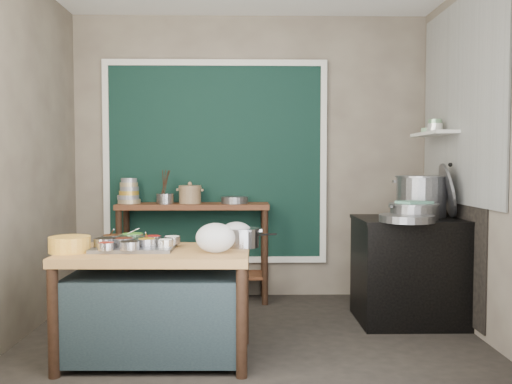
{
  "coord_description": "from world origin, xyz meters",
  "views": [
    {
      "loc": [
        -0.04,
        -3.94,
        1.33
      ],
      "look_at": [
        0.03,
        0.25,
        1.11
      ],
      "focal_mm": 38.0,
      "sensor_mm": 36.0,
      "label": 1
    }
  ],
  "objects_px": {
    "saucepan": "(243,238)",
    "stock_pot": "(421,196)",
    "condiment_tray": "(134,248)",
    "steamer": "(414,212)",
    "utensil_cup": "(165,199)",
    "back_counter": "(194,252)",
    "ceramic_crock": "(190,195)",
    "stove_block": "(411,272)",
    "yellow_basin": "(70,244)",
    "prep_table": "(157,305)"
  },
  "relations": [
    {
      "from": "saucepan",
      "to": "stock_pot",
      "type": "relative_size",
      "value": 0.54
    },
    {
      "from": "condiment_tray",
      "to": "steamer",
      "type": "xyz_separation_m",
      "value": [
        2.12,
        0.67,
        0.18
      ]
    },
    {
      "from": "utensil_cup",
      "to": "steamer",
      "type": "distance_m",
      "value": 2.29
    },
    {
      "from": "utensil_cup",
      "to": "steamer",
      "type": "xyz_separation_m",
      "value": [
        2.14,
        -0.82,
        -0.05
      ]
    },
    {
      "from": "back_counter",
      "to": "condiment_tray",
      "type": "distance_m",
      "value": 1.59
    },
    {
      "from": "ceramic_crock",
      "to": "back_counter",
      "type": "bearing_deg",
      "value": -18.71
    },
    {
      "from": "back_counter",
      "to": "condiment_tray",
      "type": "bearing_deg",
      "value": -99.36
    },
    {
      "from": "stock_pot",
      "to": "utensil_cup",
      "type": "bearing_deg",
      "value": 166.32
    },
    {
      "from": "stock_pot",
      "to": "ceramic_crock",
      "type": "bearing_deg",
      "value": 163.04
    },
    {
      "from": "stove_block",
      "to": "saucepan",
      "type": "xyz_separation_m",
      "value": [
        -1.42,
        -0.72,
        0.39
      ]
    },
    {
      "from": "stove_block",
      "to": "ceramic_crock",
      "type": "distance_m",
      "value": 2.16
    },
    {
      "from": "stove_block",
      "to": "yellow_basin",
      "type": "height_order",
      "value": "yellow_basin"
    },
    {
      "from": "stock_pot",
      "to": "steamer",
      "type": "xyz_separation_m",
      "value": [
        -0.14,
        -0.26,
        -0.11
      ]
    },
    {
      "from": "ceramic_crock",
      "to": "saucepan",
      "type": "bearing_deg",
      "value": -70.42
    },
    {
      "from": "stove_block",
      "to": "condiment_tray",
      "type": "bearing_deg",
      "value": -159.29
    },
    {
      "from": "prep_table",
      "to": "stock_pot",
      "type": "distance_m",
      "value": 2.42
    },
    {
      "from": "back_counter",
      "to": "saucepan",
      "type": "relative_size",
      "value": 5.94
    },
    {
      "from": "back_counter",
      "to": "steamer",
      "type": "distance_m",
      "value": 2.12
    },
    {
      "from": "saucepan",
      "to": "back_counter",
      "type": "bearing_deg",
      "value": 89.53
    },
    {
      "from": "prep_table",
      "to": "steamer",
      "type": "bearing_deg",
      "value": 20.74
    },
    {
      "from": "back_counter",
      "to": "stock_pot",
      "type": "xyz_separation_m",
      "value": [
        2.01,
        -0.61,
        0.58
      ]
    },
    {
      "from": "back_counter",
      "to": "utensil_cup",
      "type": "distance_m",
      "value": 0.59
    },
    {
      "from": "condiment_tray",
      "to": "saucepan",
      "type": "bearing_deg",
      "value": 7.23
    },
    {
      "from": "steamer",
      "to": "saucepan",
      "type": "bearing_deg",
      "value": -157.44
    },
    {
      "from": "prep_table",
      "to": "saucepan",
      "type": "distance_m",
      "value": 0.74
    },
    {
      "from": "prep_table",
      "to": "back_counter",
      "type": "bearing_deg",
      "value": 87.44
    },
    {
      "from": "steamer",
      "to": "stock_pot",
      "type": "bearing_deg",
      "value": 61.74
    },
    {
      "from": "utensil_cup",
      "to": "ceramic_crock",
      "type": "bearing_deg",
      "value": 16.8
    },
    {
      "from": "stove_block",
      "to": "condiment_tray",
      "type": "distance_m",
      "value": 2.33
    },
    {
      "from": "stove_block",
      "to": "utensil_cup",
      "type": "height_order",
      "value": "utensil_cup"
    },
    {
      "from": "prep_table",
      "to": "condiment_tray",
      "type": "xyz_separation_m",
      "value": [
        -0.15,
        0.04,
        0.39
      ]
    },
    {
      "from": "stove_block",
      "to": "steamer",
      "type": "relative_size",
      "value": 2.2
    },
    {
      "from": "condiment_tray",
      "to": "stock_pot",
      "type": "relative_size",
      "value": 1.2
    },
    {
      "from": "utensil_cup",
      "to": "stock_pot",
      "type": "xyz_separation_m",
      "value": [
        2.28,
        -0.55,
        0.06
      ]
    },
    {
      "from": "back_counter",
      "to": "saucepan",
      "type": "bearing_deg",
      "value": -71.54
    },
    {
      "from": "utensil_cup",
      "to": "stove_block",
      "type": "bearing_deg",
      "value": -17.24
    },
    {
      "from": "prep_table",
      "to": "stove_block",
      "type": "bearing_deg",
      "value": 24.08
    },
    {
      "from": "saucepan",
      "to": "utensil_cup",
      "type": "bearing_deg",
      "value": 99.42
    },
    {
      "from": "yellow_basin",
      "to": "ceramic_crock",
      "type": "bearing_deg",
      "value": 69.44
    },
    {
      "from": "yellow_basin",
      "to": "ceramic_crock",
      "type": "xyz_separation_m",
      "value": [
        0.62,
        1.66,
        0.23
      ]
    },
    {
      "from": "back_counter",
      "to": "stove_block",
      "type": "height_order",
      "value": "back_counter"
    },
    {
      "from": "stock_pot",
      "to": "back_counter",
      "type": "bearing_deg",
      "value": 163.07
    },
    {
      "from": "stove_block",
      "to": "steamer",
      "type": "xyz_separation_m",
      "value": [
        -0.03,
        -0.15,
        0.52
      ]
    },
    {
      "from": "stock_pot",
      "to": "steamer",
      "type": "distance_m",
      "value": 0.32
    },
    {
      "from": "condiment_tray",
      "to": "ceramic_crock",
      "type": "xyz_separation_m",
      "value": [
        0.22,
        1.56,
        0.27
      ]
    },
    {
      "from": "prep_table",
      "to": "utensil_cup",
      "type": "relative_size",
      "value": 7.52
    },
    {
      "from": "condiment_tray",
      "to": "utensil_cup",
      "type": "bearing_deg",
      "value": 90.49
    },
    {
      "from": "steamer",
      "to": "back_counter",
      "type": "bearing_deg",
      "value": 154.92
    },
    {
      "from": "back_counter",
      "to": "utensil_cup",
      "type": "xyz_separation_m",
      "value": [
        -0.27,
        -0.06,
        0.52
      ]
    },
    {
      "from": "utensil_cup",
      "to": "back_counter",
      "type": "bearing_deg",
      "value": 12.17
    }
  ]
}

